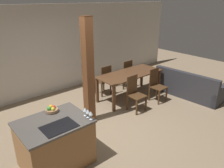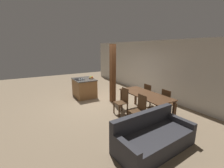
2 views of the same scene
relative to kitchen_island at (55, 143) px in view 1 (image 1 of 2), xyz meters
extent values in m
plane|color=#847056|center=(1.20, 0.33, -0.45)|extent=(16.00, 16.00, 0.00)
cube|color=beige|center=(1.20, 3.09, 0.90)|extent=(11.20, 0.08, 2.70)
cube|color=olive|center=(0.00, 0.00, -0.02)|extent=(1.17, 0.89, 0.85)
cube|color=#4C4742|center=(0.00, 0.00, 0.42)|extent=(1.21, 0.93, 0.04)
cube|color=black|center=(0.00, -0.23, 0.45)|extent=(0.56, 0.40, 0.01)
cylinder|color=#99704C|center=(0.15, 0.32, 0.48)|extent=(0.23, 0.23, 0.05)
sphere|color=red|center=(0.20, 0.33, 0.52)|extent=(0.06, 0.06, 0.06)
sphere|color=gold|center=(0.16, 0.37, 0.53)|extent=(0.08, 0.08, 0.08)
sphere|color=#3D8E38|center=(0.09, 0.33, 0.53)|extent=(0.08, 0.08, 0.08)
sphere|color=yellow|center=(0.15, 0.27, 0.52)|extent=(0.07, 0.07, 0.07)
cylinder|color=silver|center=(0.53, -0.39, 0.45)|extent=(0.06, 0.06, 0.00)
cylinder|color=silver|center=(0.53, -0.39, 0.50)|extent=(0.01, 0.01, 0.09)
cone|color=silver|center=(0.53, -0.39, 0.58)|extent=(0.07, 0.07, 0.07)
cylinder|color=silver|center=(0.53, -0.30, 0.45)|extent=(0.06, 0.06, 0.00)
cylinder|color=silver|center=(0.53, -0.30, 0.50)|extent=(0.01, 0.01, 0.09)
cone|color=silver|center=(0.53, -0.30, 0.58)|extent=(0.07, 0.07, 0.07)
cylinder|color=silver|center=(0.53, -0.22, 0.45)|extent=(0.06, 0.06, 0.00)
cylinder|color=silver|center=(0.53, -0.22, 0.50)|extent=(0.01, 0.01, 0.09)
cone|color=silver|center=(0.53, -0.22, 0.58)|extent=(0.07, 0.07, 0.07)
cube|color=#51331E|center=(3.05, 1.16, 0.32)|extent=(2.03, 0.86, 0.03)
cube|color=#51331E|center=(2.10, 0.80, -0.07)|extent=(0.07, 0.07, 0.75)
cube|color=#51331E|center=(4.00, 0.80, -0.07)|extent=(0.07, 0.07, 0.75)
cube|color=#51331E|center=(2.10, 1.53, -0.07)|extent=(0.07, 0.07, 0.75)
cube|color=#51331E|center=(4.00, 1.53, -0.07)|extent=(0.07, 0.07, 0.75)
cube|color=#472D19|center=(2.59, 0.43, -0.01)|extent=(0.40, 0.40, 0.02)
cube|color=#472D19|center=(2.59, 0.62, 0.25)|extent=(0.38, 0.02, 0.51)
cube|color=#472D19|center=(2.41, 0.26, -0.23)|extent=(0.04, 0.04, 0.43)
cube|color=#472D19|center=(2.77, 0.26, -0.23)|extent=(0.04, 0.04, 0.43)
cube|color=#472D19|center=(2.41, 0.61, -0.23)|extent=(0.04, 0.04, 0.43)
cube|color=#472D19|center=(2.77, 0.61, -0.23)|extent=(0.04, 0.04, 0.43)
cube|color=#472D19|center=(3.51, 0.43, -0.01)|extent=(0.40, 0.40, 0.02)
cube|color=#472D19|center=(3.51, 0.62, 0.25)|extent=(0.38, 0.02, 0.51)
cube|color=#472D19|center=(3.33, 0.26, -0.23)|extent=(0.04, 0.04, 0.43)
cube|color=#472D19|center=(3.68, 0.26, -0.23)|extent=(0.04, 0.04, 0.43)
cube|color=#472D19|center=(3.33, 0.61, -0.23)|extent=(0.04, 0.04, 0.43)
cube|color=#472D19|center=(3.68, 0.61, -0.23)|extent=(0.04, 0.04, 0.43)
cube|color=#472D19|center=(2.59, 1.89, -0.01)|extent=(0.40, 0.40, 0.02)
cube|color=#472D19|center=(2.59, 1.70, 0.25)|extent=(0.38, 0.02, 0.51)
cube|color=#472D19|center=(2.77, 2.07, -0.23)|extent=(0.04, 0.04, 0.43)
cube|color=#472D19|center=(2.41, 2.07, -0.23)|extent=(0.04, 0.04, 0.43)
cube|color=#472D19|center=(2.77, 1.71, -0.23)|extent=(0.04, 0.04, 0.43)
cube|color=#472D19|center=(2.41, 1.71, -0.23)|extent=(0.04, 0.04, 0.43)
cube|color=#472D19|center=(3.51, 1.89, -0.01)|extent=(0.40, 0.40, 0.02)
cube|color=#472D19|center=(3.51, 1.70, 0.25)|extent=(0.38, 0.02, 0.51)
cube|color=#472D19|center=(3.68, 2.07, -0.23)|extent=(0.04, 0.04, 0.43)
cube|color=#472D19|center=(3.33, 2.07, -0.23)|extent=(0.04, 0.04, 0.43)
cube|color=#472D19|center=(3.68, 1.71, -0.23)|extent=(0.04, 0.04, 0.43)
cube|color=#472D19|center=(3.33, 1.71, -0.23)|extent=(0.04, 0.04, 0.43)
cube|color=#2D2D33|center=(4.62, 0.06, -0.24)|extent=(1.02, 2.05, 0.41)
cube|color=#2D2D33|center=(4.26, 0.04, 0.17)|extent=(0.28, 2.01, 0.40)
cube|color=#2D2D33|center=(4.68, -0.86, -0.17)|extent=(0.91, 0.20, 0.55)
cube|color=#2D2D33|center=(4.57, 0.99, -0.17)|extent=(0.91, 0.20, 0.55)
cube|color=brown|center=(1.34, 0.83, 0.81)|extent=(0.21, 0.21, 2.52)
camera|label=1|loc=(-1.34, -3.12, 2.44)|focal=35.00mm
camera|label=2|loc=(6.83, -2.39, 1.92)|focal=24.00mm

